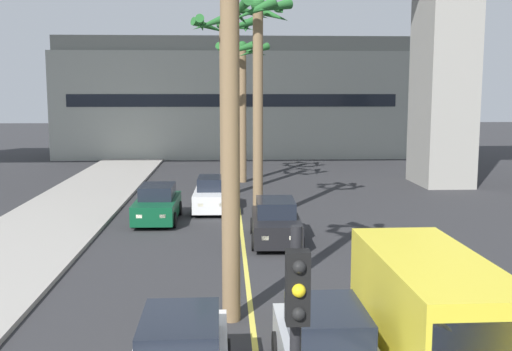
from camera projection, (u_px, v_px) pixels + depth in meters
lane_stripe_center at (243, 241)px, 22.92m from camera, size 0.14×56.00×0.01m
pier_building_backdrop at (232, 99)px, 52.95m from camera, size 29.26×8.04×9.93m
car_queue_second at (213, 195)px, 28.74m from camera, size 1.90×4.13×1.56m
car_queue_fourth at (157, 205)px, 26.32m from camera, size 1.88×4.12×1.56m
car_queue_fifth at (276, 222)px, 22.74m from camera, size 1.92×4.14×1.56m
delivery_van at (430, 311)px, 12.00m from camera, size 2.21×5.28×2.36m
palm_tree_near_median at (229, 29)px, 14.05m from camera, size 2.80×2.86×9.20m
palm_tree_mid_median at (224, 60)px, 31.70m from camera, size 3.49×3.56×9.43m
palm_tree_far_median at (242, 74)px, 36.79m from camera, size 3.32×3.43×8.50m
palm_tree_farthest_median at (258, 51)px, 25.18m from camera, size 2.90×2.96×9.36m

